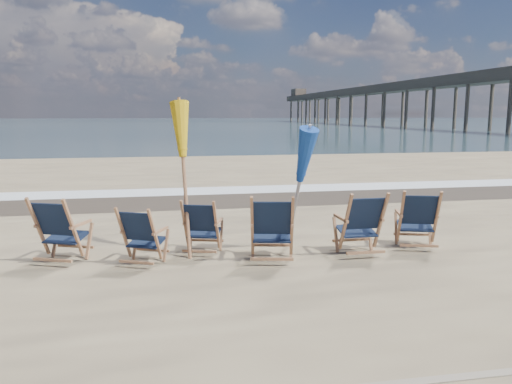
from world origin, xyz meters
The scene contains 12 objects.
ocean centered at (0.00, 128.00, 0.00)m, with size 400.00×400.00×0.00m, color #344C57.
surf_foam centered at (0.00, 8.30, 0.00)m, with size 200.00×1.40×0.01m, color silver.
wet_sand_strip centered at (0.00, 6.80, 0.00)m, with size 200.00×2.60×0.00m, color #42362A.
beach_chair_0 centered at (-2.75, 1.61, 0.50)m, with size 0.64×0.72×1.01m, color #111B32, non-canonical shape.
beach_chair_1 centered at (-1.61, 1.31, 0.44)m, with size 0.56×0.63×0.88m, color #111B32, non-canonical shape.
beach_chair_2 centered at (-0.70, 1.74, 0.44)m, with size 0.57×0.64×0.88m, color #111B32, non-canonical shape.
beach_chair_3 centered at (0.33, 1.13, 0.51)m, with size 0.66×0.74×1.03m, color #111B32, non-canonical shape.
beach_chair_4 centered at (1.76, 1.27, 0.51)m, with size 0.65×0.73×1.02m, color #111B32, non-canonical shape.
beach_chair_5 centered at (2.76, 1.41, 0.49)m, with size 0.63×0.71×0.99m, color #111B32, non-canonical shape.
umbrella_yellow centered at (-1.15, 1.92, 1.83)m, with size 0.30×0.30×2.37m.
umbrella_blue centered at (0.56, 1.75, 1.54)m, with size 0.30×0.30×2.05m.
fishing_pier centered at (38.00, 74.00, 4.65)m, with size 4.40×140.00×9.30m, color brown, non-canonical shape.
Camera 1 is at (-1.46, -5.65, 2.16)m, focal length 35.00 mm.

